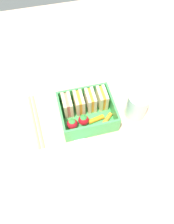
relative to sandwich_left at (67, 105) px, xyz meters
The scene contains 14 objects.
ground_plane 7.80cm from the sandwich_left, 27.13° to the right, with size 120.00×120.00×2.00cm, color beige.
bento_tray 6.84cm from the sandwich_left, 27.13° to the right, with size 15.60×13.58×1.20cm, color #44A853.
bento_rim 5.84cm from the sandwich_left, 27.13° to the right, with size 15.60×13.58×4.90cm.
sandwich_left is the anchor object (origin of this frame).
sandwich_center_left 3.45cm from the sandwich_left, ahead, with size 2.52×5.30×6.00cm.
sandwich_center 6.90cm from the sandwich_left, ahead, with size 2.52×5.30×6.00cm.
sandwich_center_right 10.35cm from the sandwich_left, ahead, with size 2.52×5.30×6.00cm.
strawberry_left 5.69cm from the sandwich_left, 88.06° to the right, with size 3.10×3.10×3.70cm.
strawberry_far_left 6.35cm from the sandwich_left, 54.98° to the right, with size 3.11×3.11×3.71cm.
carrot_stick_left 9.22cm from the sandwich_left, 35.44° to the right, with size 1.30×1.30×4.74cm, color orange.
carrot_stick_far_left 12.18cm from the sandwich_left, 28.92° to the right, with size 1.23×1.23×4.12cm, color orange.
chopstick_pair 10.68cm from the sandwich_left, behind, with size 2.94×18.68×0.70cm.
drinking_glass 20.07cm from the sandwich_left, 14.02° to the right, with size 6.18×6.18×8.50cm, color silver.
folded_napkin 18.22cm from the sandwich_left, 71.45° to the right, with size 15.83×11.67×0.40cm, color silver.
Camera 1 is at (-8.03, -32.65, 56.49)cm, focal length 35.00 mm.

